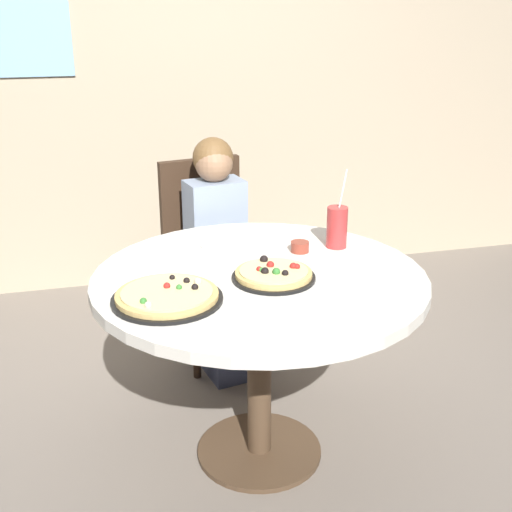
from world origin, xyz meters
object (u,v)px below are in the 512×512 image
object	(u,v)px
pizza_cheese	(167,296)
sauce_bowl	(300,247)
plate_small	(224,245)
chair_wooden	(208,248)
soda_cup	(337,227)
pizza_veggie	(274,274)
dining_table	(260,301)
diner_child	(222,270)

from	to	relation	value
pizza_cheese	sauce_bowl	bearing A→B (deg)	30.41
sauce_bowl	plate_small	xyz separation A→B (m)	(-0.27, 0.13, -0.02)
chair_wooden	sauce_bowl	distance (m)	0.79
plate_small	chair_wooden	bearing A→B (deg)	85.56
chair_wooden	sauce_bowl	bearing A→B (deg)	-72.82
pizza_cheese	soda_cup	distance (m)	0.78
pizza_veggie	dining_table	bearing A→B (deg)	123.42
diner_child	sauce_bowl	size ratio (longest dim) A/B	15.46
chair_wooden	pizza_veggie	xyz separation A→B (m)	(0.05, -0.95, 0.24)
pizza_veggie	soda_cup	world-z (taller)	soda_cup
dining_table	soda_cup	world-z (taller)	soda_cup
dining_table	chair_wooden	distance (m)	0.91
sauce_bowl	chair_wooden	bearing A→B (deg)	107.18
soda_cup	sauce_bowl	bearing A→B (deg)	-173.85
dining_table	pizza_cheese	xyz separation A→B (m)	(-0.34, -0.14, 0.12)
pizza_veggie	plate_small	world-z (taller)	pizza_veggie
diner_child	pizza_veggie	bearing A→B (deg)	-88.38
soda_cup	pizza_veggie	bearing A→B (deg)	-142.43
dining_table	sauce_bowl	world-z (taller)	sauce_bowl
chair_wooden	plate_small	distance (m)	0.63
chair_wooden	dining_table	bearing A→B (deg)	-88.96
pizza_veggie	soda_cup	distance (m)	0.42
sauce_bowl	diner_child	bearing A→B (deg)	109.64
diner_child	sauce_bowl	xyz separation A→B (m)	(0.19, -0.54, 0.29)
pizza_cheese	plate_small	bearing A→B (deg)	58.26
pizza_veggie	soda_cup	bearing A→B (deg)	37.57
dining_table	pizza_cheese	size ratio (longest dim) A/B	3.29
dining_table	chair_wooden	world-z (taller)	chair_wooden
pizza_cheese	plate_small	distance (m)	0.53
pizza_cheese	chair_wooden	bearing A→B (deg)	72.66
pizza_veggie	diner_child	bearing A→B (deg)	91.62
pizza_cheese	plate_small	size ratio (longest dim) A/B	1.98
soda_cup	dining_table	bearing A→B (deg)	-151.41
diner_child	pizza_veggie	xyz separation A→B (m)	(0.02, -0.77, 0.28)
chair_wooden	diner_child	distance (m)	0.19
dining_table	sauce_bowl	distance (m)	0.30
chair_wooden	soda_cup	xyz separation A→B (m)	(0.38, -0.70, 0.30)
pizza_veggie	pizza_cheese	xyz separation A→B (m)	(-0.38, -0.09, -0.00)
soda_cup	diner_child	bearing A→B (deg)	123.53
dining_table	soda_cup	distance (m)	0.45
diner_child	pizza_cheese	xyz separation A→B (m)	(-0.36, -0.86, 0.28)
diner_child	pizza_cheese	distance (m)	0.97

